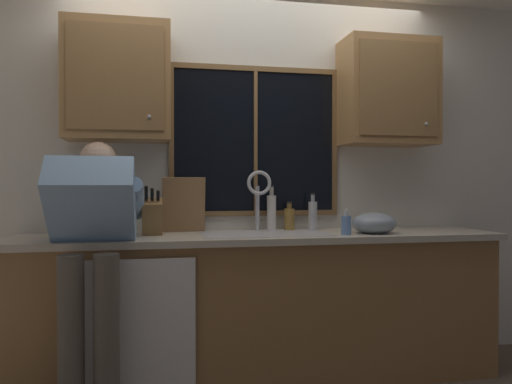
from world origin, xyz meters
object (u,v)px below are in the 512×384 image
object	(u,v)px
cutting_board	(184,205)
knife_block	(152,217)
bottle_green_glass	(272,212)
person_standing	(93,240)
bottle_tall_clear	(313,215)
soap_dispenser	(346,225)
mixing_bowl	(374,223)
bottle_amber_small	(289,218)

from	to	relation	value
cutting_board	knife_block	bearing A→B (deg)	-140.05
cutting_board	bottle_green_glass	xyz separation A→B (m)	(0.59, -0.00, -0.05)
person_standing	knife_block	xyz separation A→B (m)	(0.31, 0.32, 0.09)
person_standing	bottle_tall_clear	size ratio (longest dim) A/B	5.89
bottle_green_glass	soap_dispenser	bearing A→B (deg)	-44.79
person_standing	knife_block	size ratio (longest dim) A/B	4.61
cutting_board	bottle_tall_clear	size ratio (longest dim) A/B	1.44
person_standing	bottle_tall_clear	world-z (taller)	person_standing
person_standing	mixing_bowl	bearing A→B (deg)	5.81
bottle_green_glass	bottle_amber_small	bearing A→B (deg)	0.85
soap_dispenser	bottle_green_glass	size ratio (longest dim) A/B	0.53
person_standing	bottle_green_glass	world-z (taller)	person_standing
person_standing	bottle_amber_small	bearing A→B (deg)	21.88
bottle_amber_small	mixing_bowl	bearing A→B (deg)	-34.24
soap_dispenser	bottle_amber_small	world-z (taller)	bottle_amber_small
soap_dispenser	bottle_green_glass	bearing A→B (deg)	135.21
mixing_bowl	bottle_amber_small	distance (m)	0.57
bottle_amber_small	cutting_board	bearing A→B (deg)	179.94
bottle_tall_clear	bottle_green_glass	bearing A→B (deg)	174.16
mixing_bowl	bottle_green_glass	bearing A→B (deg)	151.88
mixing_bowl	bottle_green_glass	distance (m)	0.68
knife_block	mixing_bowl	bearing A→B (deg)	-6.30
mixing_bowl	bottle_tall_clear	size ratio (longest dim) A/B	1.10
bottle_green_glass	bottle_tall_clear	xyz separation A→B (m)	(0.28, -0.03, -0.02)
cutting_board	bottle_tall_clear	xyz separation A→B (m)	(0.87, -0.03, -0.07)
person_standing	bottle_amber_small	size ratio (longest dim) A/B	7.70
mixing_bowl	bottle_amber_small	xyz separation A→B (m)	(-0.47, 0.32, 0.02)
cutting_board	bottle_amber_small	xyz separation A→B (m)	(0.71, -0.00, -0.10)
mixing_bowl	bottle_green_glass	world-z (taller)	bottle_green_glass
person_standing	bottle_green_glass	bearing A→B (deg)	24.02
soap_dispenser	cutting_board	bearing A→B (deg)	158.47
knife_block	bottle_green_glass	distance (m)	0.80
soap_dispenser	bottle_amber_small	xyz separation A→B (m)	(-0.26, 0.38, 0.02)
soap_dispenser	knife_block	bearing A→B (deg)	169.59
knife_block	soap_dispenser	xyz separation A→B (m)	(1.17, -0.21, -0.05)
person_standing	cutting_board	distance (m)	0.73
soap_dispenser	bottle_green_glass	xyz separation A→B (m)	(-0.38, 0.38, 0.06)
mixing_bowl	bottle_tall_clear	distance (m)	0.43
bottle_tall_clear	soap_dispenser	bearing A→B (deg)	-73.88
knife_block	mixing_bowl	xyz separation A→B (m)	(1.38, -0.15, -0.05)
knife_block	bottle_tall_clear	bearing A→B (deg)	7.26
person_standing	bottle_green_glass	distance (m)	1.21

